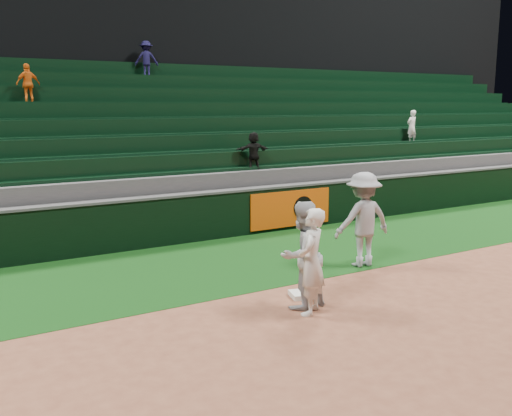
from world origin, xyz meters
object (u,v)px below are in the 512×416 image
Objects in this scene: first_base at (302,295)px; base_coach at (363,219)px; first_baseman at (311,262)px; baserunner at (302,255)px.

first_base is 0.20× the size of base_coach.
first_baseman is (-0.36, -0.74, 0.85)m from first_base.
first_base is 1.02m from baserunner.
first_baseman is 3.18m from base_coach.
baserunner is (0.05, 0.32, 0.03)m from first_baseman.
baserunner is 0.91× the size of base_coach.
base_coach is at bearing 23.55° from first_base.
first_base is 0.23× the size of first_baseman.
first_baseman is at bearing 73.03° from baserunner.
base_coach reaches higher than first_base.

